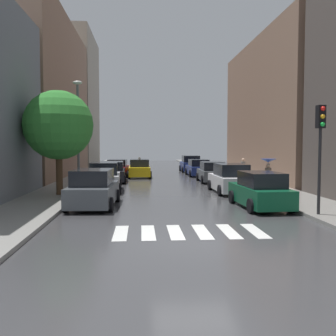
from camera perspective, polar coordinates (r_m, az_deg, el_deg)
ground_plane at (r=35.26m, az=-1.52°, el=-1.27°), size 28.00×72.00×0.04m
sidewalk_left at (r=35.56m, az=-12.05°, el=-1.15°), size 3.00×72.00×0.15m
sidewalk_right at (r=36.13m, az=8.83°, el=-1.05°), size 3.00×72.00×0.15m
crosswalk_stripes at (r=12.80m, az=3.14°, el=-9.57°), size 4.95×2.20×0.01m
building_left_mid at (r=37.65m, az=-18.85°, el=9.82°), size 6.00×20.59×14.36m
building_left_far at (r=54.93m, az=-14.16°, el=9.68°), size 6.00×12.81×17.87m
building_right_mid at (r=34.72m, az=17.34°, el=8.33°), size 6.00×18.76×11.86m
parked_car_left_nearest at (r=18.09m, az=-11.16°, el=-3.17°), size 2.29×4.50×1.76m
parked_car_left_second at (r=24.02m, az=-9.53°, el=-1.48°), size 2.20×4.21×1.82m
parked_car_left_third at (r=30.03m, az=-8.32°, el=-0.64°), size 2.19×4.77×1.61m
parked_car_left_fourth at (r=35.48m, az=-7.56°, el=-0.04°), size 2.19×4.30×1.57m
parked_car_right_nearest at (r=17.97m, az=13.68°, el=-3.39°), size 2.14×4.37×1.67m
parked_car_right_second at (r=23.28m, az=9.36°, el=-1.69°), size 2.15×4.48×1.76m
parked_car_right_third at (r=29.71m, az=6.56°, el=-0.69°), size 2.04×4.08×1.59m
parked_car_right_fourth at (r=35.73m, az=4.57°, el=-0.00°), size 2.07×4.61×1.56m
parked_car_right_fifth at (r=41.10m, az=3.40°, el=0.57°), size 2.18×4.26×1.76m
taxi_midroad at (r=34.17m, az=-4.30°, el=-0.11°), size 2.09×4.61×1.81m
pedestrian_foreground at (r=22.61m, az=14.82°, el=-0.11°), size 0.91×0.91×1.95m
pedestrian_near_tree at (r=30.11m, az=11.21°, el=-0.11°), size 0.36×0.36×1.72m
street_tree_left at (r=21.80m, az=-16.13°, el=6.18°), size 3.81×3.81×5.74m
traffic_light_right_corner at (r=16.06m, az=21.94°, el=4.62°), size 0.30×0.42×4.30m
lamp_post_left at (r=24.88m, az=-13.36°, el=6.11°), size 0.60×0.28×6.80m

